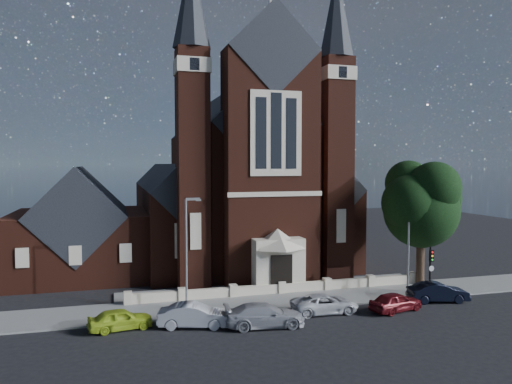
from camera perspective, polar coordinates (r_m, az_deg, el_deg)
ground at (r=48.99m, az=-0.34°, el=-9.14°), size 120.00×120.00×0.00m
pavement_strip at (r=39.27m, az=3.88°, el=-12.27°), size 60.00×5.00×0.12m
forecourt_paving at (r=42.93m, az=2.03°, el=-10.92°), size 26.00×3.00×0.14m
forecourt_wall at (r=41.09m, az=2.91°, el=-11.57°), size 24.00×0.40×0.90m
church at (r=55.59m, az=-2.54°, el=0.84°), size 20.01×34.90×29.20m
parish_hall at (r=49.62m, az=-19.48°, el=-4.46°), size 12.00×12.20×10.24m
street_tree at (r=44.89m, az=18.69°, el=-1.46°), size 6.40×6.60×10.70m
street_lamp_left at (r=35.93m, az=-7.84°, el=-6.24°), size 1.16×0.22×8.09m
street_lamp_right at (r=42.34m, az=17.14°, el=-4.92°), size 1.16×0.22×8.09m
traffic_signal at (r=41.89m, az=19.34°, el=-7.84°), size 0.28×0.42×4.00m
car_lime_van at (r=33.62m, az=-15.24°, el=-13.84°), size 4.22×2.27×1.36m
car_silver_a at (r=33.21m, az=-7.07°, el=-13.82°), size 4.89×2.75×1.52m
car_silver_b at (r=33.04m, az=0.97°, el=-13.90°), size 5.40×2.66×1.51m
car_white_suv at (r=36.26m, az=7.86°, el=-12.52°), size 4.84×2.35×1.33m
car_dark_red at (r=37.62m, az=15.66°, el=-11.99°), size 4.34×2.57×1.38m
car_navy at (r=41.07m, az=20.08°, el=-10.70°), size 4.73×2.42×1.49m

